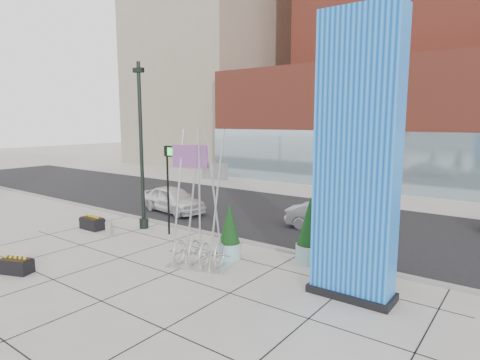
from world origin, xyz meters
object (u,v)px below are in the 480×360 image
Objects in this scene: public_art_sculpture at (199,231)px; concrete_bollard at (109,229)px; lamp_post at (142,162)px; car_white_west at (173,200)px; overhead_street_sign at (178,159)px; blue_pylon at (357,164)px; car_silver_mid at (327,217)px.

concrete_bollard is at bearing 158.14° from public_art_sculpture.
lamp_post reaches higher than car_white_west.
public_art_sculpture is at bearing -34.74° from overhead_street_sign.
blue_pylon reaches higher than concrete_bollard.
public_art_sculpture is 1.28× the size of car_silver_mid.
blue_pylon is 9.18m from car_silver_mid.
car_white_west is 9.96m from car_silver_mid.
lamp_post reaches higher than public_art_sculpture.
public_art_sculpture is 1.21× the size of overhead_street_sign.
blue_pylon is 2.13× the size of car_silver_mid.
blue_pylon is at bearing -7.69° from public_art_sculpture.
concrete_bollard is 0.16× the size of car_silver_mid.
lamp_post is (-12.43, 1.55, -0.85)m from blue_pylon.
blue_pylon is 15.36m from car_white_west.
public_art_sculpture is (6.45, -2.55, -2.18)m from lamp_post.
concrete_bollard is 5.82m from car_white_west.
car_white_west is 1.12× the size of car_silver_mid.
blue_pylon is 13.41× the size of concrete_bollard.
car_white_west is at bearing 139.19° from overhead_street_sign.
car_silver_mid is at bearing -70.48° from car_white_west.
car_white_west is at bearing 101.57° from concrete_bollard.
car_silver_mid is (-4.20, 7.23, -3.78)m from blue_pylon.
public_art_sculpture is at bearing -21.57° from lamp_post.
lamp_post is 3.87m from concrete_bollard.
overhead_street_sign is 6.50m from car_white_west.
car_silver_mid is at bearing 34.64° from lamp_post.
lamp_post is 1.93× the size of overhead_street_sign.
car_silver_mid is at bearing 41.73° from concrete_bollard.
lamp_post is 2.04× the size of car_silver_mid.
blue_pylon reaches higher than car_white_west.
overhead_street_sign is (-9.64, 1.53, -0.54)m from blue_pylon.
public_art_sculpture reaches higher than concrete_bollard.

